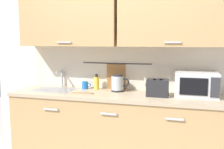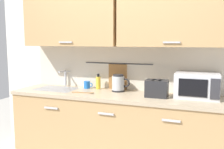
{
  "view_description": "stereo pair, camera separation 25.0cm",
  "coord_description": "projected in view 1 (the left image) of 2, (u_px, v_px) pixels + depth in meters",
  "views": [
    {
      "loc": [
        0.74,
        -2.54,
        1.51
      ],
      "look_at": [
        -0.06,
        0.33,
        1.12
      ],
      "focal_mm": 40.78,
      "sensor_mm": 36.0,
      "label": 1
    },
    {
      "loc": [
        0.98,
        -2.47,
        1.51
      ],
      "look_at": [
        -0.06,
        0.33,
        1.12
      ],
      "focal_mm": 40.78,
      "sensor_mm": 36.0,
      "label": 2
    }
  ],
  "objects": [
    {
      "name": "mug_near_sink",
      "position": [
        85.0,
        85.0,
        3.28
      ],
      "size": [
        0.12,
        0.08,
        0.09
      ],
      "color": "blue",
      "rests_on": "counter_unit"
    },
    {
      "name": "wooden_spoon",
      "position": [
        86.0,
        93.0,
        2.99
      ],
      "size": [
        0.28,
        0.07,
        0.01
      ],
      "color": "#9E7042",
      "rests_on": "counter_unit"
    },
    {
      "name": "counter_unit",
      "position": [
        115.0,
        130.0,
        3.05
      ],
      "size": [
        2.53,
        0.64,
        0.9
      ],
      "color": "tan",
      "rests_on": "ground"
    },
    {
      "name": "sink_faucet",
      "position": [
        61.0,
        76.0,
        3.41
      ],
      "size": [
        0.09,
        0.17,
        0.22
      ],
      "color": "#B2B5BA",
      "rests_on": "counter_unit"
    },
    {
      "name": "dish_soap_bottle",
      "position": [
        97.0,
        83.0,
        3.25
      ],
      "size": [
        0.06,
        0.06,
        0.2
      ],
      "color": "yellow",
      "rests_on": "counter_unit"
    },
    {
      "name": "electric_kettle",
      "position": [
        118.0,
        83.0,
        3.12
      ],
      "size": [
        0.23,
        0.16,
        0.21
      ],
      "color": "black",
      "rests_on": "counter_unit"
    },
    {
      "name": "back_wall_assembly",
      "position": [
        121.0,
        40.0,
        3.13
      ],
      "size": [
        3.7,
        0.41,
        2.5
      ],
      "color": "silver",
      "rests_on": "ground"
    },
    {
      "name": "microwave",
      "position": [
        196.0,
        84.0,
        2.84
      ],
      "size": [
        0.46,
        0.35,
        0.27
      ],
      "color": "silver",
      "rests_on": "counter_unit"
    },
    {
      "name": "toaster",
      "position": [
        158.0,
        88.0,
        2.84
      ],
      "size": [
        0.26,
        0.17,
        0.19
      ],
      "color": "#232326",
      "rests_on": "counter_unit"
    }
  ]
}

